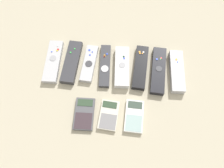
{
  "coord_description": "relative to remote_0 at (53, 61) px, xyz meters",
  "views": [
    {
      "loc": [
        0.03,
        -0.31,
        0.8
      ],
      "look_at": [
        0.0,
        0.04,
        0.01
      ],
      "focal_mm": 35.0,
      "sensor_mm": 36.0,
      "label": 1
    }
  ],
  "objects": [
    {
      "name": "remote_1",
      "position": [
        0.08,
        0.0,
        0.0
      ],
      "size": [
        0.06,
        0.2,
        0.03
      ],
      "rotation": [
        0.0,
        0.0,
        -0.04
      ],
      "color": "#333338",
      "rests_on": "ground_plane"
    },
    {
      "name": "ground_plane",
      "position": [
        0.26,
        -0.13,
        -0.01
      ],
      "size": [
        3.0,
        3.0,
        0.0
      ],
      "primitive_type": "plane",
      "color": "#B2A88E"
    },
    {
      "name": "calculator_0",
      "position": [
        0.16,
        -0.21,
        -0.0
      ],
      "size": [
        0.08,
        0.13,
        0.02
      ],
      "rotation": [
        0.0,
        0.0,
        0.04
      ],
      "color": "#4C4C51",
      "rests_on": "ground_plane"
    },
    {
      "name": "remote_4",
      "position": [
        0.29,
        -0.0,
        0.0
      ],
      "size": [
        0.07,
        0.19,
        0.03
      ],
      "rotation": [
        0.0,
        0.0,
        0.07
      ],
      "color": "silver",
      "rests_on": "ground_plane"
    },
    {
      "name": "remote_0",
      "position": [
        0.0,
        0.0,
        0.0
      ],
      "size": [
        0.07,
        0.2,
        0.02
      ],
      "rotation": [
        0.0,
        0.0,
        0.04
      ],
      "color": "#B7B7BC",
      "rests_on": "ground_plane"
    },
    {
      "name": "remote_2",
      "position": [
        0.15,
        0.0,
        -0.0
      ],
      "size": [
        0.06,
        0.17,
        0.02
      ],
      "rotation": [
        0.0,
        0.0,
        -0.05
      ],
      "color": "#B7B7BC",
      "rests_on": "ground_plane"
    },
    {
      "name": "remote_5",
      "position": [
        0.36,
        0.01,
        0.0
      ],
      "size": [
        0.06,
        0.2,
        0.03
      ],
      "rotation": [
        0.0,
        0.0,
        -0.06
      ],
      "color": "black",
      "rests_on": "ground_plane"
    },
    {
      "name": "remote_6",
      "position": [
        0.44,
        -0.0,
        0.0
      ],
      "size": [
        0.06,
        0.21,
        0.03
      ],
      "rotation": [
        0.0,
        0.0,
        -0.05
      ],
      "color": "black",
      "rests_on": "ground_plane"
    },
    {
      "name": "calculator_1",
      "position": [
        0.26,
        -0.21,
        -0.0
      ],
      "size": [
        0.08,
        0.12,
        0.02
      ],
      "rotation": [
        0.0,
        0.0,
        -0.06
      ],
      "color": "beige",
      "rests_on": "ground_plane"
    },
    {
      "name": "remote_3",
      "position": [
        0.22,
        0.0,
        -0.0
      ],
      "size": [
        0.05,
        0.2,
        0.02
      ],
      "rotation": [
        0.0,
        0.0,
        0.06
      ],
      "color": "#333338",
      "rests_on": "ground_plane"
    },
    {
      "name": "remote_7",
      "position": [
        0.51,
        -0.0,
        0.0
      ],
      "size": [
        0.06,
        0.19,
        0.03
      ],
      "rotation": [
        0.0,
        0.0,
        0.04
      ],
      "color": "#B7B7BC",
      "rests_on": "ground_plane"
    },
    {
      "name": "calculator_2",
      "position": [
        0.35,
        -0.2,
        -0.0
      ],
      "size": [
        0.07,
        0.13,
        0.02
      ],
      "rotation": [
        0.0,
        0.0,
        -0.02
      ],
      "color": "silver",
      "rests_on": "ground_plane"
    }
  ]
}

